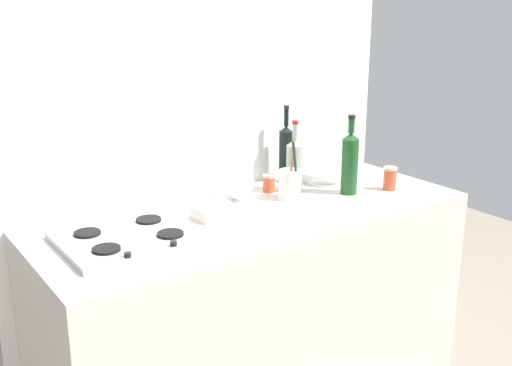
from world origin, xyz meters
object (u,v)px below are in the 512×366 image
at_px(stovetop_hob, 129,238).
at_px(mixing_bowl, 234,194).
at_px(wine_bottle_mid_right, 350,162).
at_px(condiment_jar_front, 269,183).
at_px(condiment_jar_rear, 390,178).
at_px(wine_bottle_leftmost, 286,153).
at_px(butter_dish, 214,211).
at_px(plate_stack, 325,177).
at_px(utensil_crock, 290,184).
at_px(wine_bottle_mid_left, 295,164).

xyz_separation_m(stovetop_hob, mixing_bowl, (0.54, 0.14, 0.02)).
distance_m(wine_bottle_mid_right, condiment_jar_front, 0.37).
bearing_deg(condiment_jar_rear, mixing_bowl, 160.04).
bearing_deg(mixing_bowl, wine_bottle_leftmost, 18.75).
bearing_deg(butter_dish, wine_bottle_leftmost, 23.52).
distance_m(stovetop_hob, plate_stack, 1.07).
relative_size(utensil_crock, condiment_jar_rear, 2.59).
relative_size(wine_bottle_leftmost, wine_bottle_mid_left, 1.13).
bearing_deg(condiment_jar_front, wine_bottle_leftmost, 28.46).
distance_m(stovetop_hob, wine_bottle_mid_left, 0.87).
bearing_deg(mixing_bowl, utensil_crock, -21.94).
xyz_separation_m(stovetop_hob, wine_bottle_mid_left, (0.85, 0.13, 0.11)).
relative_size(wine_bottle_leftmost, wine_bottle_mid_right, 1.03).
distance_m(plate_stack, butter_dish, 0.70).
bearing_deg(wine_bottle_mid_right, condiment_jar_rear, -19.26).
bearing_deg(butter_dish, plate_stack, 10.30).
distance_m(wine_bottle_leftmost, condiment_jar_front, 0.21).
bearing_deg(wine_bottle_leftmost, condiment_jar_rear, -50.50).
relative_size(wine_bottle_mid_left, mixing_bowl, 2.04).
height_order(wine_bottle_leftmost, utensil_crock, wine_bottle_leftmost).
bearing_deg(wine_bottle_mid_left, condiment_jar_rear, -33.12).
xyz_separation_m(wine_bottle_mid_left, condiment_jar_rear, (0.36, -0.24, -0.07)).
height_order(stovetop_hob, wine_bottle_mid_right, wine_bottle_mid_right).
bearing_deg(butter_dish, wine_bottle_mid_left, 11.39).
distance_m(wine_bottle_leftmost, condiment_jar_rear, 0.49).
bearing_deg(butter_dish, stovetop_hob, -174.27).
height_order(plate_stack, butter_dish, butter_dish).
height_order(mixing_bowl, condiment_jar_rear, condiment_jar_rear).
bearing_deg(wine_bottle_mid_right, condiment_jar_front, 141.73).
xyz_separation_m(wine_bottle_leftmost, mixing_bowl, (-0.37, -0.13, -0.10)).
height_order(wine_bottle_leftmost, condiment_jar_rear, wine_bottle_leftmost).
relative_size(butter_dish, condiment_jar_rear, 1.51).
xyz_separation_m(wine_bottle_mid_left, utensil_crock, (-0.09, -0.08, -0.06)).
bearing_deg(stovetop_hob, condiment_jar_rear, -4.77).
xyz_separation_m(plate_stack, mixing_bowl, (-0.52, -0.02, 0.01)).
height_order(butter_dish, condiment_jar_rear, condiment_jar_rear).
height_order(wine_bottle_mid_left, butter_dish, wine_bottle_mid_left).
height_order(plate_stack, condiment_jar_front, condiment_jar_front).
bearing_deg(wine_bottle_mid_left, butter_dish, -168.61).
height_order(stovetop_hob, condiment_jar_front, condiment_jar_front).
bearing_deg(utensil_crock, stovetop_hob, -176.08).
relative_size(wine_bottle_leftmost, condiment_jar_rear, 3.45).
relative_size(wine_bottle_mid_right, utensil_crock, 1.30).
bearing_deg(condiment_jar_front, utensil_crock, -82.67).
relative_size(plate_stack, wine_bottle_mid_left, 0.67).
distance_m(wine_bottle_mid_left, wine_bottle_mid_right, 0.24).
xyz_separation_m(plate_stack, wine_bottle_mid_left, (-0.21, -0.03, 0.10)).
relative_size(wine_bottle_leftmost, butter_dish, 2.28).
height_order(wine_bottle_mid_left, utensil_crock, wine_bottle_mid_left).
xyz_separation_m(wine_bottle_leftmost, butter_dish, (-0.53, -0.23, -0.11)).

